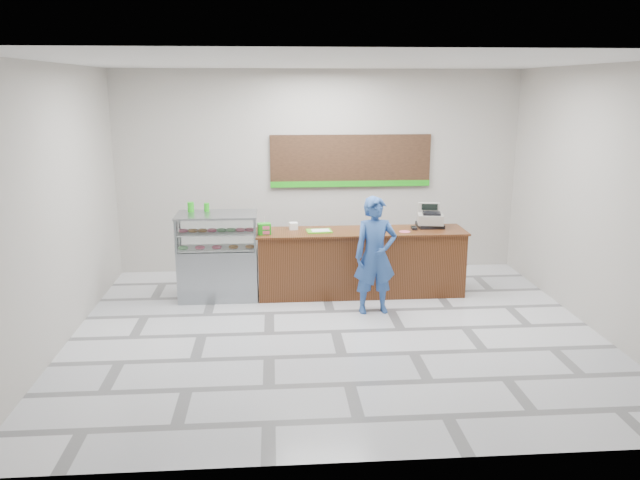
{
  "coord_description": "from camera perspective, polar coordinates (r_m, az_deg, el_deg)",
  "views": [
    {
      "loc": [
        -0.81,
        -7.81,
        3.22
      ],
      "look_at": [
        -0.14,
        0.9,
        1.05
      ],
      "focal_mm": 35.0,
      "sensor_mm": 36.0,
      "label": 1
    }
  ],
  "objects": [
    {
      "name": "back_wall",
      "position": [
        10.94,
        -0.09,
        6.22
      ],
      "size": [
        7.0,
        0.0,
        7.0
      ],
      "primitive_type": "plane",
      "rotation": [
        1.57,
        0.0,
        0.0
      ],
      "color": "#B2ACA4",
      "rests_on": "floor"
    },
    {
      "name": "serving_tray",
      "position": [
        9.61,
        -0.07,
        0.83
      ],
      "size": [
        0.4,
        0.3,
        0.02
      ],
      "rotation": [
        0.0,
        0.0,
        0.08
      ],
      "color": "#55C41D",
      "rests_on": "sales_counter"
    },
    {
      "name": "green_cup_right",
      "position": [
        9.8,
        -10.32,
        2.97
      ],
      "size": [
        0.08,
        0.08,
        0.13
      ],
      "primitive_type": "cylinder",
      "color": "#1DA716",
      "rests_on": "display_case"
    },
    {
      "name": "cash_register",
      "position": [
        10.07,
        10.02,
        1.97
      ],
      "size": [
        0.46,
        0.47,
        0.37
      ],
      "rotation": [
        0.0,
        0.0,
        -0.17
      ],
      "color": "black",
      "rests_on": "sales_counter"
    },
    {
      "name": "floor",
      "position": [
        8.49,
        1.44,
        -8.36
      ],
      "size": [
        7.0,
        7.0,
        0.0
      ],
      "primitive_type": "plane",
      "color": "silver",
      "rests_on": "ground"
    },
    {
      "name": "green_cup_left",
      "position": [
        9.8,
        -11.73,
        2.97
      ],
      "size": [
        0.1,
        0.1,
        0.15
      ],
      "primitive_type": "cylinder",
      "color": "#1DA716",
      "rests_on": "display_case"
    },
    {
      "name": "card_terminal",
      "position": [
        9.88,
        8.59,
        1.09
      ],
      "size": [
        0.09,
        0.16,
        0.04
      ],
      "primitive_type": "cube",
      "rotation": [
        0.0,
        0.0,
        -0.05
      ],
      "color": "black",
      "rests_on": "sales_counter"
    },
    {
      "name": "ceiling",
      "position": [
        7.86,
        1.6,
        15.97
      ],
      "size": [
        7.0,
        7.0,
        0.0
      ],
      "primitive_type": "plane",
      "rotation": [
        3.14,
        0.0,
        0.0
      ],
      "color": "silver",
      "rests_on": "back_wall"
    },
    {
      "name": "menu_board",
      "position": [
        10.93,
        2.82,
        7.16
      ],
      "size": [
        2.8,
        0.06,
        0.9
      ],
      "color": "black",
      "rests_on": "back_wall"
    },
    {
      "name": "promo_box",
      "position": [
        9.46,
        -5.12,
        1.02
      ],
      "size": [
        0.21,
        0.15,
        0.17
      ],
      "primitive_type": "cube",
      "rotation": [
        0.0,
        0.0,
        0.14
      ],
      "color": "#1DA716",
      "rests_on": "sales_counter"
    },
    {
      "name": "display_case",
      "position": [
        9.74,
        -9.29,
        -1.39
      ],
      "size": [
        1.22,
        0.72,
        1.33
      ],
      "color": "gray",
      "rests_on": "floor"
    },
    {
      "name": "customer",
      "position": [
        8.97,
        5.07,
        -1.41
      ],
      "size": [
        0.66,
        0.47,
        1.71
      ],
      "primitive_type": "imported",
      "rotation": [
        0.0,
        0.0,
        0.1
      ],
      "color": "#2A4F94",
      "rests_on": "floor"
    },
    {
      "name": "straw_cup",
      "position": [
        9.79,
        -5.09,
        1.28
      ],
      "size": [
        0.07,
        0.07,
        0.11
      ],
      "primitive_type": "cylinder",
      "color": "silver",
      "rests_on": "sales_counter"
    },
    {
      "name": "sales_counter",
      "position": [
        9.84,
        3.74,
        -2.04
      ],
      "size": [
        3.26,
        0.76,
        1.03
      ],
      "color": "#5C3019",
      "rests_on": "floor"
    },
    {
      "name": "napkin_box",
      "position": [
        9.77,
        -2.44,
        1.29
      ],
      "size": [
        0.14,
        0.14,
        0.11
      ],
      "primitive_type": "cube",
      "rotation": [
        0.0,
        0.0,
        0.09
      ],
      "color": "white",
      "rests_on": "sales_counter"
    },
    {
      "name": "donut_decal",
      "position": [
        9.69,
        7.75,
        0.76
      ],
      "size": [
        0.17,
        0.17,
        0.0
      ],
      "primitive_type": "cylinder",
      "color": "#E05372",
      "rests_on": "sales_counter"
    }
  ]
}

